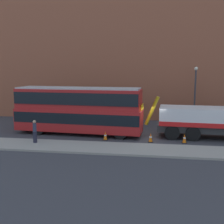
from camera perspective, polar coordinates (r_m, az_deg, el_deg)
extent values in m
plane|color=#38383D|center=(23.06, 7.95, -5.09)|extent=(120.00, 120.00, 0.00)
cube|color=gray|center=(18.99, 7.82, -7.94)|extent=(60.00, 2.80, 0.15)
cube|color=#935138|center=(30.28, 8.45, 13.51)|extent=(60.00, 1.20, 16.00)
cube|color=#2D2D2D|center=(23.39, 20.73, -3.25)|extent=(9.13, 2.82, 0.55)
cube|color=silver|center=(23.05, 17.67, -0.79)|extent=(6.26, 3.01, 1.40)
cube|color=red|center=(23.14, 17.61, -2.06)|extent=(6.27, 3.06, 0.36)
cylinder|color=#B79914|center=(22.95, 8.45, 0.26)|extent=(1.25, 0.36, 2.52)
cylinder|color=black|center=(24.33, 16.36, -3.22)|extent=(1.18, 0.42, 1.16)
cylinder|color=black|center=(22.17, 16.74, -4.42)|extent=(1.18, 0.42, 1.16)
cylinder|color=black|center=(24.27, 12.58, -3.10)|extent=(1.18, 0.42, 1.16)
cylinder|color=black|center=(22.10, 12.59, -4.29)|extent=(1.18, 0.42, 1.16)
cube|color=#AD1E1E|center=(23.60, -7.08, -1.54)|extent=(11.15, 3.25, 1.90)
cube|color=#AD1E1E|center=(23.34, -7.17, 2.81)|extent=(10.92, 3.13, 1.70)
cube|color=black|center=(23.55, -7.09, -0.94)|extent=(11.04, 3.29, 0.90)
cube|color=black|center=(23.32, -7.17, 3.05)|extent=(10.82, 3.27, 1.00)
cube|color=#B2B2B2|center=(23.25, -7.21, 5.04)|extent=(10.69, 3.02, 0.12)
cube|color=yellow|center=(22.19, 6.43, 1.07)|extent=(0.16, 1.50, 0.44)
cylinder|color=black|center=(23.81, 2.73, -3.27)|extent=(1.06, 0.37, 1.04)
cylinder|color=black|center=(21.74, 1.77, -4.46)|extent=(1.06, 0.37, 1.04)
cylinder|color=black|center=(25.97, -13.14, -2.46)|extent=(1.06, 0.37, 1.04)
cylinder|color=black|center=(24.09, -15.35, -3.45)|extent=(1.06, 0.37, 1.04)
cylinder|color=#232333|center=(21.06, -15.96, -5.10)|extent=(0.40, 0.40, 0.85)
cube|color=#2D3347|center=(20.90, -16.05, -3.15)|extent=(0.40, 0.47, 0.62)
sphere|color=tan|center=(20.82, -16.10, -1.99)|extent=(0.24, 0.24, 0.24)
cone|color=orange|center=(21.53, -1.42, -5.03)|extent=(0.32, 0.32, 0.72)
cylinder|color=white|center=(21.53, -1.42, -4.94)|extent=(0.21, 0.21, 0.10)
cube|color=black|center=(21.62, -1.42, -5.90)|extent=(0.36, 0.36, 0.04)
cone|color=orange|center=(21.19, 8.17, -5.35)|extent=(0.32, 0.32, 0.72)
cylinder|color=white|center=(21.18, 8.17, -5.26)|extent=(0.21, 0.21, 0.10)
cube|color=black|center=(21.28, 8.15, -6.24)|extent=(0.36, 0.36, 0.04)
cone|color=orange|center=(21.44, 15.07, -5.41)|extent=(0.32, 0.32, 0.72)
cylinder|color=white|center=(21.43, 15.08, -5.32)|extent=(0.21, 0.21, 0.10)
cube|color=black|center=(21.52, 15.04, -6.29)|extent=(0.36, 0.36, 0.04)
cylinder|color=#38383D|center=(28.45, 17.08, 2.91)|extent=(0.16, 0.16, 5.50)
sphere|color=#EAE5C6|center=(28.31, 17.36, 8.75)|extent=(0.36, 0.36, 0.36)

